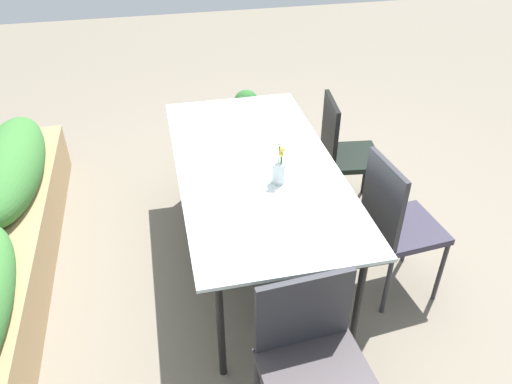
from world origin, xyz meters
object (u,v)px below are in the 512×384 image
object	(u,v)px
dining_table	(256,171)
chair_end_left	(314,360)
chair_near_right	(343,150)
potted_plant	(246,113)
flower_vase	(279,168)
chair_near_left	(396,220)
planter_box	(0,247)

from	to	relation	value
dining_table	chair_end_left	distance (m)	1.24
dining_table	chair_near_right	distance (m)	0.89
chair_near_right	potted_plant	world-z (taller)	chair_near_right
chair_end_left	flower_vase	bearing A→B (deg)	-99.45
chair_near_right	flower_vase	xyz separation A→B (m)	(-0.64, 0.66, 0.34)
chair_near_left	dining_table	bearing A→B (deg)	-125.71
chair_near_left	planter_box	world-z (taller)	chair_near_left
potted_plant	dining_table	bearing A→B (deg)	170.66
flower_vase	planter_box	world-z (taller)	flower_vase
dining_table	planter_box	xyz separation A→B (m)	(0.08, 1.58, -0.39)
potted_plant	flower_vase	bearing A→B (deg)	174.21
chair_near_right	flower_vase	bearing A→B (deg)	-38.48
chair_end_left	planter_box	distance (m)	2.05
chair_end_left	planter_box	size ratio (longest dim) A/B	0.30
chair_end_left	dining_table	bearing A→B (deg)	-94.48
chair_near_left	potted_plant	bearing A→B (deg)	-173.23
chair_near_left	chair_near_right	bearing A→B (deg)	174.46
planter_box	potted_plant	bearing A→B (deg)	-48.85
flower_vase	potted_plant	xyz separation A→B (m)	(1.92, -0.19, -0.61)
chair_near_right	flower_vase	distance (m)	0.98
potted_plant	chair_near_left	bearing A→B (deg)	-167.89
dining_table	chair_end_left	bearing A→B (deg)	179.73
chair_end_left	potted_plant	size ratio (longest dim) A/B	1.81
chair_near_right	dining_table	bearing A→B (deg)	-52.55
chair_near_left	planter_box	distance (m)	2.39
chair_near_right	planter_box	world-z (taller)	chair_near_right
dining_table	potted_plant	distance (m)	1.80
flower_vase	chair_near_right	bearing A→B (deg)	-45.55
chair_end_left	flower_vase	distance (m)	1.07
chair_near_right	potted_plant	size ratio (longest dim) A/B	1.92
flower_vase	planter_box	size ratio (longest dim) A/B	0.09
dining_table	chair_near_left	xyz separation A→B (m)	(-0.43, -0.74, -0.18)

